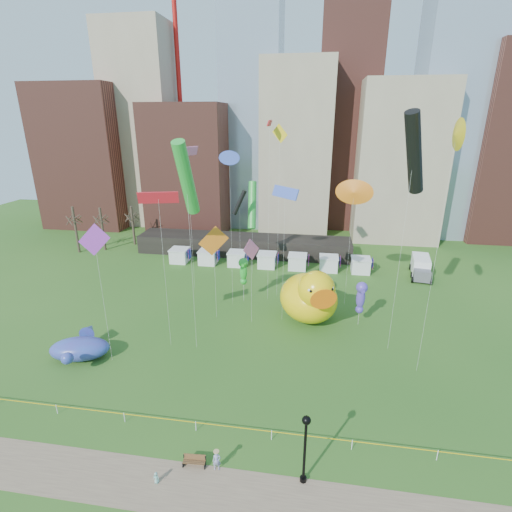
% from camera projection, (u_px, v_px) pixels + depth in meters
% --- Properties ---
extents(ground, '(160.00, 160.00, 0.00)m').
position_uv_depth(ground, '(196.00, 431.00, 30.39)').
color(ground, '#27561B').
rests_on(ground, ground).
extents(footpath, '(70.00, 4.00, 0.02)m').
position_uv_depth(footpath, '(174.00, 487.00, 25.74)').
color(footpath, brown).
rests_on(footpath, ground).
extents(skyline, '(101.00, 23.00, 68.00)m').
position_uv_depth(skyline, '(289.00, 127.00, 79.54)').
color(skyline, brown).
rests_on(skyline, ground).
extents(pavilion, '(38.00, 6.00, 3.20)m').
position_uv_depth(pavilion, '(244.00, 245.00, 69.46)').
color(pavilion, black).
rests_on(pavilion, ground).
extents(vendor_tents, '(33.24, 2.80, 2.40)m').
position_uv_depth(vendor_tents, '(267.00, 261.00, 63.32)').
color(vendor_tents, white).
rests_on(vendor_tents, ground).
extents(bare_trees, '(8.44, 6.44, 8.50)m').
position_uv_depth(bare_trees, '(103.00, 228.00, 71.09)').
color(bare_trees, '#382B21').
rests_on(bare_trees, ground).
extents(caution_tape, '(50.00, 0.06, 0.90)m').
position_uv_depth(caution_tape, '(196.00, 424.00, 30.16)').
color(caution_tape, white).
rests_on(caution_tape, ground).
extents(big_duck, '(9.13, 10.27, 7.20)m').
position_uv_depth(big_duck, '(310.00, 296.00, 45.72)').
color(big_duck, yellow).
rests_on(big_duck, ground).
extents(small_duck, '(3.43, 4.32, 3.19)m').
position_uv_depth(small_duck, '(319.00, 282.00, 54.13)').
color(small_duck, white).
rests_on(small_duck, ground).
extents(seahorse_green, '(1.38, 1.67, 6.16)m').
position_uv_depth(seahorse_green, '(243.00, 269.00, 50.37)').
color(seahorse_green, silver).
rests_on(seahorse_green, ground).
extents(seahorse_purple, '(1.39, 1.72, 5.56)m').
position_uv_depth(seahorse_purple, '(361.00, 295.00, 44.57)').
color(seahorse_purple, silver).
rests_on(seahorse_purple, ground).
extents(whale_inflatable, '(6.51, 7.62, 2.62)m').
position_uv_depth(whale_inflatable, '(80.00, 347.00, 39.29)').
color(whale_inflatable, '#463490').
rests_on(whale_inflatable, ground).
extents(park_bench, '(1.64, 0.62, 0.82)m').
position_uv_depth(park_bench, '(194.00, 460.00, 27.21)').
color(park_bench, '#54341C').
rests_on(park_bench, footpath).
extents(lamppost, '(0.58, 0.58, 5.61)m').
position_uv_depth(lamppost, '(305.00, 442.00, 25.01)').
color(lamppost, black).
rests_on(lamppost, footpath).
extents(box_truck, '(3.50, 7.04, 2.87)m').
position_uv_depth(box_truck, '(421.00, 267.00, 59.73)').
color(box_truck, white).
rests_on(box_truck, ground).
extents(woman, '(0.64, 0.50, 1.55)m').
position_uv_depth(woman, '(217.00, 461.00, 26.78)').
color(woman, white).
rests_on(woman, footpath).
extents(toddler, '(0.32, 0.25, 0.88)m').
position_uv_depth(toddler, '(156.00, 478.00, 25.89)').
color(toddler, white).
rests_on(toddler, footpath).
extents(kite_0, '(0.43, 2.22, 23.04)m').
position_uv_depth(kite_0, '(270.00, 126.00, 44.90)').
color(kite_0, silver).
rests_on(kite_0, ground).
extents(kite_1, '(2.20, 3.60, 19.79)m').
position_uv_depth(kite_1, '(187.00, 152.00, 49.30)').
color(kite_1, silver).
rests_on(kite_1, ground).
extents(kite_2, '(2.21, 1.11, 13.77)m').
position_uv_depth(kite_2, '(239.00, 203.00, 54.48)').
color(kite_2, silver).
rests_on(kite_2, ground).
extents(kite_3, '(1.30, 4.28, 21.63)m').
position_uv_depth(kite_3, '(186.00, 179.00, 35.37)').
color(kite_3, silver).
rests_on(kite_3, ground).
extents(kite_4, '(0.49, 2.56, 23.33)m').
position_uv_depth(kite_4, '(456.00, 135.00, 30.13)').
color(kite_4, silver).
rests_on(kite_4, ground).
extents(kite_5, '(3.19, 3.17, 16.20)m').
position_uv_depth(kite_5, '(285.00, 193.00, 41.93)').
color(kite_5, silver).
rests_on(kite_5, ground).
extents(kite_6, '(3.03, 1.06, 16.40)m').
position_uv_depth(kite_6, '(354.00, 192.00, 45.90)').
color(kite_6, silver).
rests_on(kite_6, ground).
extents(kite_7, '(3.06, 0.31, 14.41)m').
position_uv_depth(kite_7, '(95.00, 241.00, 34.88)').
color(kite_7, silver).
rests_on(kite_7, ground).
extents(kite_8, '(3.82, 1.50, 16.74)m').
position_uv_depth(kite_8, '(158.00, 198.00, 36.39)').
color(kite_8, silver).
rests_on(kite_8, ground).
extents(kite_9, '(1.48, 2.21, 10.56)m').
position_uv_depth(kite_9, '(251.00, 250.00, 43.52)').
color(kite_9, silver).
rests_on(kite_9, ground).
extents(kite_10, '(3.57, 4.41, 24.06)m').
position_uv_depth(kite_10, '(414.00, 154.00, 34.32)').
color(kite_10, silver).
rests_on(kite_10, ground).
extents(kite_11, '(1.63, 4.18, 14.46)m').
position_uv_depth(kite_11, '(252.00, 205.00, 57.31)').
color(kite_11, silver).
rests_on(kite_11, ground).
extents(kite_12, '(1.98, 1.13, 22.62)m').
position_uv_depth(kite_12, '(280.00, 140.00, 46.45)').
color(kite_12, silver).
rests_on(kite_12, ground).
extents(kite_13, '(1.69, 0.28, 19.70)m').
position_uv_depth(kite_13, '(229.00, 158.00, 45.01)').
color(kite_13, silver).
rests_on(kite_13, ground).
extents(kite_14, '(3.35, 1.21, 11.69)m').
position_uv_depth(kite_14, '(214.00, 241.00, 44.32)').
color(kite_14, silver).
rests_on(kite_14, ground).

